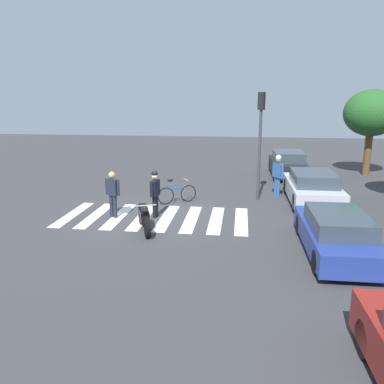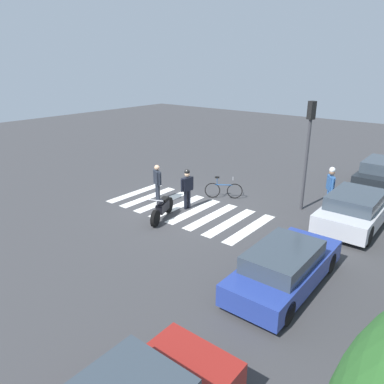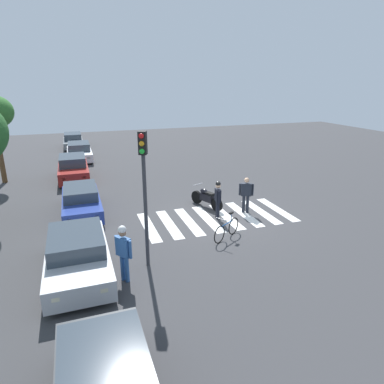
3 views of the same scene
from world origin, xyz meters
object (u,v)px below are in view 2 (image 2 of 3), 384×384
officer_by_motorcycle (157,181)px  traffic_light_pole (309,139)px  leaning_bicycle (223,190)px  officer_on_foot (187,186)px  car_black_suv (382,174)px  pedestrian_bystander (330,185)px  police_motorcycle (162,208)px  car_silver_sedan (356,209)px  car_blue_hatchback (285,267)px

officer_by_motorcycle → traffic_light_pole: size_ratio=0.38×
leaning_bicycle → traffic_light_pole: (-0.98, 3.34, 2.60)m
officer_on_foot → car_black_suv: size_ratio=0.41×
officer_on_foot → pedestrian_bystander: 5.95m
police_motorcycle → car_silver_sedan: size_ratio=0.46×
leaning_bicycle → car_blue_hatchback: size_ratio=0.34×
officer_by_motorcycle → car_blue_hatchback: bearing=71.1°
leaning_bicycle → car_black_suv: 8.16m
officer_by_motorcycle → car_silver_sedan: size_ratio=0.39×
officer_by_motorcycle → car_silver_sedan: officer_by_motorcycle is taller
officer_on_foot → officer_by_motorcycle: (0.22, -1.52, -0.03)m
officer_on_foot → pedestrian_bystander: bearing=128.3°
car_black_suv → traffic_light_pole: size_ratio=0.95×
officer_on_foot → car_silver_sedan: bearing=114.6°
officer_on_foot → officer_by_motorcycle: bearing=-81.7°
police_motorcycle → car_blue_hatchback: 5.93m
pedestrian_bystander → car_blue_hatchback: pedestrian_bystander is taller
officer_by_motorcycle → pedestrian_bystander: pedestrian_bystander is taller
police_motorcycle → car_silver_sedan: bearing=124.9°
officer_on_foot → car_black_suv: officer_on_foot is taller
police_motorcycle → car_black_suv: car_black_suv is taller
officer_by_motorcycle → pedestrian_bystander: size_ratio=0.92×
officer_on_foot → pedestrian_bystander: (-3.69, 4.67, 0.08)m
car_blue_hatchback → traffic_light_pole: 6.49m
officer_by_motorcycle → car_blue_hatchback: size_ratio=0.39×
police_motorcycle → car_silver_sedan: 7.39m
leaning_bicycle → car_silver_sedan: 5.59m
officer_on_foot → traffic_light_pole: bearing=128.2°
officer_by_motorcycle → car_black_suv: (-8.56, 7.14, -0.30)m
officer_by_motorcycle → car_black_suv: size_ratio=0.40×
officer_on_foot → pedestrian_bystander: pedestrian_bystander is taller
pedestrian_bystander → car_silver_sedan: 1.69m
police_motorcycle → leaning_bicycle: police_motorcycle is taller
car_black_suv → police_motorcycle: bearing=-30.0°
pedestrian_bystander → car_black_suv: size_ratio=0.43×
officer_by_motorcycle → car_black_suv: officer_by_motorcycle is taller
car_black_suv → car_blue_hatchback: bearing=0.7°
police_motorcycle → officer_by_motorcycle: (-1.25, -1.47, 0.51)m
officer_by_motorcycle → car_black_suv: bearing=140.2°
leaning_bicycle → officer_on_foot: officer_on_foot is taller
pedestrian_bystander → traffic_light_pole: (0.69, -0.86, 1.91)m
officer_by_motorcycle → officer_on_foot: bearing=98.3°
leaning_bicycle → traffic_light_pole: 4.35m
traffic_light_pole → officer_by_motorcycle: bearing=-58.9°
leaning_bicycle → pedestrian_bystander: (-1.68, 4.20, 0.69)m
leaning_bicycle → pedestrian_bystander: bearing=111.7°
car_black_suv → car_blue_hatchback: 11.05m
car_blue_hatchback → traffic_light_pole: traffic_light_pole is taller
pedestrian_bystander → car_blue_hatchback: size_ratio=0.43×
police_motorcycle → car_black_suv: bearing=150.0°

